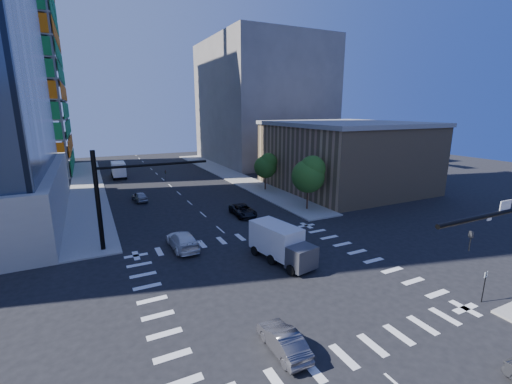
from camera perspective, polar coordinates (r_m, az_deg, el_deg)
ground at (r=26.93m, az=3.28°, el=-14.12°), size 160.00×160.00×0.00m
road_markings at (r=26.93m, az=3.28°, el=-14.11°), size 20.00×20.00×0.01m
sidewalk_ne at (r=66.55m, az=-4.33°, el=2.86°), size 5.00×60.00×0.15m
sidewalk_nw at (r=61.93m, az=-26.29°, el=0.64°), size 5.00×60.00×0.15m
commercial_building at (r=56.84m, az=14.51°, el=5.95°), size 20.50×22.50×10.60m
bg_building_ne at (r=85.07m, az=0.94°, el=14.68°), size 24.00×30.00×28.00m
signal_mast_nw at (r=32.97m, az=-22.39°, el=0.28°), size 10.20×0.40×9.00m
tree_south at (r=43.08m, az=8.91°, el=3.01°), size 4.16×4.16×6.82m
tree_north at (r=53.44m, az=1.74°, el=4.47°), size 3.54×3.52×5.78m
no_parking_sign at (r=27.75m, az=33.81°, el=-12.53°), size 0.30×0.06×2.20m
car_nb_far at (r=41.26m, az=-2.20°, el=-3.06°), size 2.34×4.83×1.32m
car_sb_near at (r=32.52m, az=-12.14°, el=-7.87°), size 2.30×5.37×1.54m
car_sb_mid at (r=50.27m, az=-18.80°, el=-0.73°), size 1.99×4.05×1.33m
car_sb_cross at (r=19.76m, az=4.59°, el=-23.46°), size 1.41×3.90×1.28m
box_truck_near at (r=28.98m, az=4.54°, el=-9.12°), size 3.51×6.14×3.03m
box_truck_far at (r=69.03m, az=-21.96°, el=3.34°), size 2.47×5.70×2.98m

